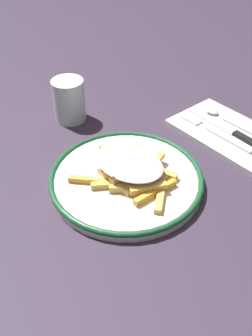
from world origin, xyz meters
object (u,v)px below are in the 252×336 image
Objects in this scene: spoon at (224,118)px; knife at (236,134)px; plate at (126,178)px; water_glass at (69,100)px; napkin at (228,133)px; fork at (215,132)px; fries_heap at (130,168)px.

knife is at bearing -117.43° from spoon.
plate is 2.98× the size of water_glass.
plate and knife have the same top height.
spoon is (0.03, 0.03, 0.01)m from napkin.
fork is 1.16× the size of spoon.
knife is at bearing -9.01° from plate.
spoon is 0.34m from water_glass.
knife is at bearing -8.23° from fries_heap.
napkin is at bearing -50.63° from water_glass.
spoon is (0.06, 0.02, 0.00)m from fork.
water_glass is (-0.25, 0.23, 0.03)m from spoon.
plate is at bearing 143.57° from fries_heap.
water_glass is at bearing 136.76° from spoon.
plate is at bearing 177.56° from fork.
napkin is 0.02m from knife.
plate is at bearing 170.99° from knife.
fries_heap reaches higher than spoon.
knife is 0.36m from water_glass.
fork is (-0.03, 0.01, 0.01)m from napkin.
fries_heap is 1.19× the size of spoon.
water_glass is (0.04, 0.24, 0.04)m from plate.
water_glass is at bearing 126.83° from fork.
spoon is (0.03, 0.05, 0.00)m from knife.
napkin is 2.48× the size of water_glass.
water_glass is (0.03, 0.25, 0.01)m from fries_heap.
fries_heap is at bearing 176.03° from napkin.
napkin is 0.03m from fork.
knife is 1.38× the size of spoon.
fries_heap is 1.03× the size of fork.
fries_heap is 0.86× the size of knife.
knife is (0.26, -0.04, 0.00)m from plate.
water_glass is at bearing 82.06° from fries_heap.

